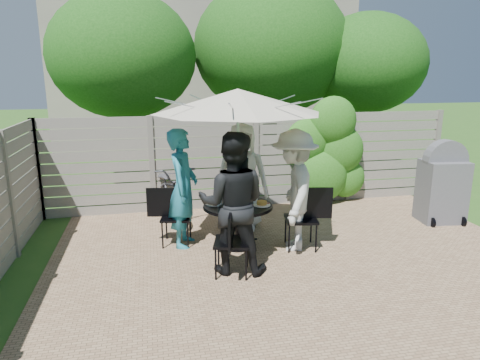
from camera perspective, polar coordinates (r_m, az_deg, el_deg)
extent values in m
plane|color=#2B541A|center=(5.98, 9.15, -11.87)|extent=(60.00, 60.00, 0.00)
cube|color=#9A7B59|center=(6.40, 7.54, -9.92)|extent=(7.00, 6.00, 0.02)
cube|color=gray|center=(8.41, 2.09, 2.56)|extent=(8.00, 0.10, 1.85)
ellipsoid|color=#256316|center=(8.72, 11.29, 2.54)|extent=(1.20, 0.70, 1.80)
cube|color=#A29787|center=(17.12, -5.41, 13.62)|extent=(10.00, 6.00, 5.00)
ellipsoid|color=#154510|center=(10.02, -15.36, 15.68)|extent=(3.20, 3.20, 2.72)
ellipsoid|color=#154510|center=(10.94, 4.19, 17.04)|extent=(3.80, 3.80, 3.23)
ellipsoid|color=#154510|center=(11.10, 16.56, 14.67)|extent=(2.80, 2.80, 2.38)
cylinder|color=black|center=(6.44, -0.29, -3.42)|extent=(1.28, 1.28, 0.03)
cylinder|color=black|center=(6.55, -0.28, -6.19)|extent=(0.07, 0.07, 0.66)
cylinder|color=black|center=(6.66, -0.28, -8.72)|extent=(0.55, 0.55, 0.04)
cylinder|color=silver|center=(6.32, -0.29, 0.64)|extent=(0.04, 0.04, 2.26)
cone|color=beige|center=(6.16, -0.30, 10.49)|extent=(3.06, 3.06, 0.34)
cube|color=black|center=(7.40, 0.33, -2.65)|extent=(0.53, 0.53, 0.04)
cube|color=black|center=(7.56, 0.23, -0.33)|extent=(0.10, 0.46, 0.47)
imported|color=silver|center=(7.17, 0.27, 0.41)|extent=(1.01, 0.80, 1.81)
cube|color=black|center=(6.65, -8.50, -4.93)|extent=(0.52, 0.52, 0.04)
cube|color=black|center=(6.61, -10.47, -2.94)|extent=(0.44, 0.12, 0.45)
imported|color=teal|center=(6.49, -7.61, -1.14)|extent=(0.61, 0.76, 1.82)
cube|color=black|center=(5.62, -1.10, -8.28)|extent=(0.55, 0.55, 0.04)
cube|color=black|center=(5.32, -1.27, -6.75)|extent=(0.14, 0.44, 0.46)
imported|color=black|center=(5.57, -1.01, -3.18)|extent=(1.09, 0.95, 1.89)
cube|color=black|center=(6.49, 8.13, -5.19)|extent=(0.54, 0.54, 0.04)
cube|color=black|center=(6.46, 10.23, -3.03)|extent=(0.46, 0.11, 0.47)
imported|color=beige|center=(6.36, 7.19, -1.43)|extent=(0.98, 1.32, 1.82)
cylinder|color=white|center=(6.78, -0.03, -2.35)|extent=(0.26, 0.26, 0.01)
cylinder|color=#BF8938|center=(6.77, -0.03, -2.09)|extent=(0.15, 0.15, 0.05)
cylinder|color=white|center=(6.47, -3.47, -3.17)|extent=(0.26, 0.26, 0.01)
cylinder|color=#BF8938|center=(6.46, -3.47, -2.90)|extent=(0.15, 0.15, 0.05)
cylinder|color=white|center=(6.09, -0.57, -4.25)|extent=(0.26, 0.26, 0.01)
cylinder|color=#BF8938|center=(6.08, -0.57, -3.96)|extent=(0.15, 0.15, 0.05)
cylinder|color=white|center=(6.42, 2.92, -3.32)|extent=(0.26, 0.26, 0.01)
cylinder|color=#BF8938|center=(6.41, 2.93, -3.04)|extent=(0.15, 0.15, 0.05)
cylinder|color=silver|center=(6.67, -1.00, -2.05)|extent=(0.07, 0.07, 0.14)
cylinder|color=silver|center=(6.34, -2.71, -2.92)|extent=(0.07, 0.07, 0.14)
cylinder|color=silver|center=(6.16, 0.48, -3.42)|extent=(0.07, 0.07, 0.14)
cylinder|color=silver|center=(6.50, 2.07, -2.49)|extent=(0.07, 0.07, 0.14)
cylinder|color=#59280C|center=(6.47, -0.78, -2.49)|extent=(0.09, 0.09, 0.16)
cylinder|color=#C6B293|center=(6.62, 0.74, -2.27)|extent=(0.08, 0.08, 0.12)
imported|color=#333338|center=(7.88, -9.40, -1.44)|extent=(1.01, 2.06, 1.04)
cube|color=#57575C|center=(8.37, 25.30, -1.43)|extent=(0.79, 0.64, 1.12)
cylinder|color=#57575C|center=(8.25, 25.70, 2.32)|extent=(0.76, 0.31, 0.74)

